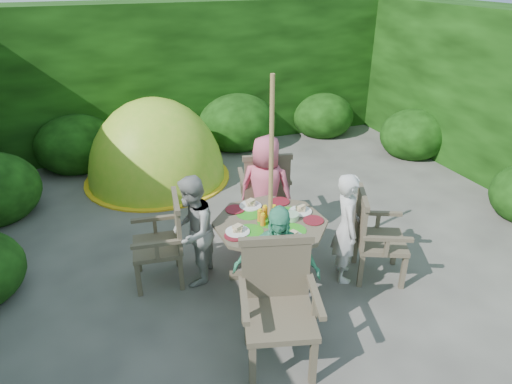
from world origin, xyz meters
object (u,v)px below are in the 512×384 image
object	(u,v)px
patio_table	(270,231)
garden_chair_front	(278,303)
parasol_pole	(271,186)
child_back	(266,190)
child_front	(276,272)
dome_tent	(159,179)
garden_chair_left	(164,240)
child_right	(347,228)
garden_chair_right	(374,235)
garden_chair_back	(265,188)
child_left	(192,231)

from	to	relation	value
patio_table	garden_chair_front	world-z (taller)	garden_chair_front
patio_table	parasol_pole	bearing A→B (deg)	173.62
child_back	child_front	bearing A→B (deg)	108.12
dome_tent	garden_chair_left	bearing A→B (deg)	-117.28
patio_table	child_right	xyz separation A→B (m)	(0.75, -0.26, 0.02)
child_right	patio_table	bearing A→B (deg)	92.87
garden_chair_right	child_right	world-z (taller)	child_right
garden_chair_front	child_front	bearing A→B (deg)	85.82
child_right	garden_chair_back	bearing A→B (deg)	38.88
garden_chair_left	parasol_pole	bearing A→B (deg)	77.76
child_back	garden_chair_right	bearing A→B (deg)	162.33
garden_chair_left	garden_chair_back	xyz separation A→B (m)	(1.40, 0.65, 0.04)
garden_chair_front	child_left	xyz separation A→B (m)	(-0.39, 1.29, 0.04)
child_right	child_left	distance (m)	1.60
child_left	garden_chair_right	bearing A→B (deg)	98.17
garden_chair_right	garden_chair_left	xyz separation A→B (m)	(-2.07, 0.73, -0.01)
child_right	child_back	bearing A→B (deg)	47.94
patio_table	garden_chair_left	distance (m)	1.11
child_left	child_front	size ratio (longest dim) A/B	0.92
child_right	child_front	size ratio (longest dim) A/B	0.93
garden_chair_left	dome_tent	xyz separation A→B (m)	(0.38, 2.60, -0.50)
garden_chair_right	child_right	distance (m)	0.32
parasol_pole	garden_chair_front	xyz separation A→B (m)	(-0.36, -1.03, -0.54)
parasol_pole	child_left	world-z (taller)	parasol_pole
garden_chair_left	child_left	xyz separation A→B (m)	(0.28, -0.11, 0.11)
patio_table	garden_chair_back	xyz separation A→B (m)	(0.36, 1.03, -0.05)
garden_chair_back	child_back	bearing A→B (deg)	82.38
child_back	child_front	xyz separation A→B (m)	(-0.53, -1.51, -0.01)
garden_chair_left	child_back	distance (m)	1.36
garden_chair_right	child_left	world-z (taller)	child_left
child_front	child_right	bearing A→B (deg)	52.16
garden_chair_back	child_left	size ratio (longest dim) A/B	0.84
patio_table	child_left	bearing A→B (deg)	160.89
child_back	dome_tent	world-z (taller)	child_back
garden_chair_left	child_left	size ratio (longest dim) A/B	0.77
dome_tent	child_left	bearing A→B (deg)	-111.12
parasol_pole	child_back	xyz separation A→B (m)	(0.26, 0.76, -0.44)
garden_chair_front	dome_tent	world-z (taller)	dome_tent
patio_table	parasol_pole	distance (m)	0.51
child_right	garden_chair_front	bearing A→B (deg)	146.41
child_front	child_left	bearing A→B (deg)	142.16
child_front	dome_tent	distance (m)	3.80
patio_table	garden_chair_back	bearing A→B (deg)	70.56
patio_table	child_front	xyz separation A→B (m)	(-0.27, -0.76, 0.07)
dome_tent	garden_chair_back	bearing A→B (deg)	-81.28
garden_chair_back	child_left	xyz separation A→B (m)	(-1.12, -0.76, 0.06)
garden_chair_left	garden_chair_back	bearing A→B (deg)	122.72
patio_table	child_right	size ratio (longest dim) A/B	1.26
child_back	child_front	distance (m)	1.60
garden_chair_right	dome_tent	world-z (taller)	dome_tent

